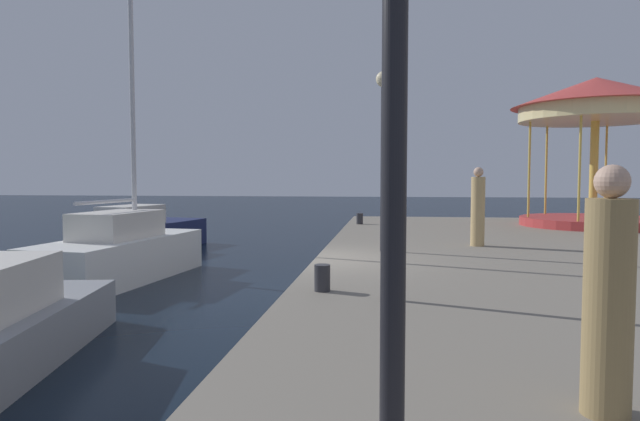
{
  "coord_description": "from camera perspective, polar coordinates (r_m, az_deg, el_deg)",
  "views": [
    {
      "loc": [
        1.55,
        -11.43,
        2.51
      ],
      "look_at": [
        -0.56,
        5.19,
        1.49
      ],
      "focal_mm": 30.81,
      "sensor_mm": 36.0,
      "label": 1
    }
  ],
  "objects": [
    {
      "name": "lamp_post_far_end",
      "position": [
        12.74,
        6.6,
        8.5
      ],
      "size": [
        0.36,
        0.36,
        4.12
      ],
      "color": "black",
      "rests_on": "quay_dock"
    },
    {
      "name": "bollard_north",
      "position": [
        20.11,
        4.15,
        -0.85
      ],
      "size": [
        0.24,
        0.24,
        0.4
      ],
      "primitive_type": "cylinder",
      "color": "#2D2D33",
      "rests_on": "quay_dock"
    },
    {
      "name": "person_mid_promenade",
      "position": [
        14.18,
        16.07,
        0.16
      ],
      "size": [
        0.34,
        0.34,
        1.96
      ],
      "color": "tan",
      "rests_on": "quay_dock"
    },
    {
      "name": "motorboat_navy",
      "position": [
        19.72,
        -17.64,
        -2.22
      ],
      "size": [
        2.6,
        5.14,
        1.58
      ],
      "color": "#19214C",
      "rests_on": "ground"
    },
    {
      "name": "lamp_post_mid_promenade",
      "position": [
        7.78,
        7.05,
        14.41
      ],
      "size": [
        0.36,
        0.36,
        4.72
      ],
      "color": "black",
      "rests_on": "quay_dock"
    },
    {
      "name": "person_near_carousel",
      "position": [
        4.46,
        27.77,
        -8.12
      ],
      "size": [
        0.34,
        0.34,
        1.8
      ],
      "color": "#937A4C",
      "rests_on": "quay_dock"
    },
    {
      "name": "carousel",
      "position": [
        21.57,
        26.69,
        8.8
      ],
      "size": [
        5.65,
        5.65,
        5.17
      ],
      "color": "#B23333",
      "rests_on": "quay_dock"
    },
    {
      "name": "sailboat_white",
      "position": [
        14.21,
        -20.05,
        -4.11
      ],
      "size": [
        2.41,
        5.19,
        7.55
      ],
      "color": "white",
      "rests_on": "ground"
    },
    {
      "name": "bollard_south",
      "position": [
        8.3,
        0.24,
        -7.01
      ],
      "size": [
        0.24,
        0.24,
        0.4
      ],
      "primitive_type": "cylinder",
      "color": "#2D2D33",
      "rests_on": "quay_dock"
    },
    {
      "name": "ground_plane",
      "position": [
        11.8,
        -0.48,
        -8.81
      ],
      "size": [
        120.0,
        120.0,
        0.0
      ],
      "primitive_type": "plane",
      "color": "black"
    }
  ]
}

